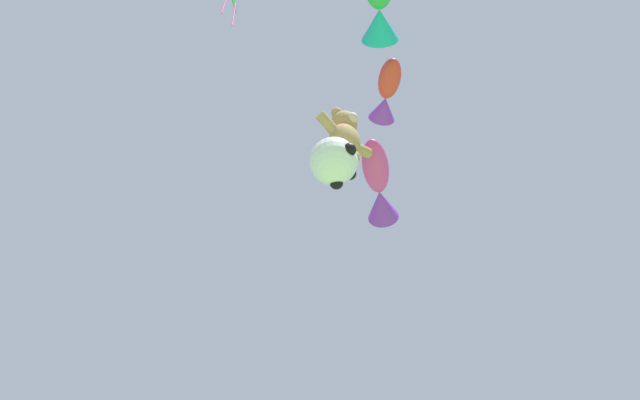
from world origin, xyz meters
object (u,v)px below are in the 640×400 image
Objects in this scene: soccer_ball_kite at (334,162)px; fish_kite_crimson at (386,94)px; teddy_bear_kite at (345,135)px; fish_kite_emerald at (379,3)px; fish_kite_magenta at (379,186)px.

fish_kite_crimson is at bearing -78.18° from soccer_ball_kite.
fish_kite_emerald is at bearing -120.97° from teddy_bear_kite.
soccer_ball_kite is 3.31m from fish_kite_emerald.
soccer_ball_kite is at bearing -164.01° from fish_kite_magenta.
teddy_bear_kite is 1.34m from fish_kite_crimson.
soccer_ball_kite is 0.75× the size of fish_kite_crimson.
fish_kite_crimson reaches higher than soccer_ball_kite.
fish_kite_emerald is at bearing -140.30° from fish_kite_crimson.
fish_kite_emerald is (-1.55, -1.29, 0.11)m from fish_kite_crimson.
fish_kite_emerald is at bearing -115.17° from soccer_ball_kite.
fish_kite_magenta is at bearing 20.09° from teddy_bear_kite.
fish_kite_magenta is at bearing 15.99° from soccer_ball_kite.
fish_kite_emerald reaches higher than fish_kite_crimson.
fish_kite_crimson is (0.29, -1.39, 1.38)m from soccer_ball_kite.
teddy_bear_kite is 1.48× the size of soccer_ball_kite.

